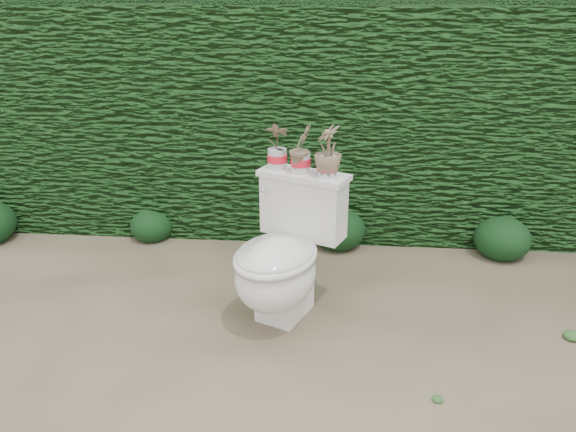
# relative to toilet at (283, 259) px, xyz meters

# --- Properties ---
(ground) EXTENTS (60.00, 60.00, 0.00)m
(ground) POSITION_rel_toilet_xyz_m (0.22, -0.16, -0.36)
(ground) COLOR gray
(ground) RESTS_ON ground
(hedge) EXTENTS (8.00, 1.00, 1.60)m
(hedge) POSITION_rel_toilet_xyz_m (0.22, 1.44, 0.44)
(hedge) COLOR #23591D
(hedge) RESTS_ON ground
(toilet) EXTENTS (0.69, 0.80, 0.78)m
(toilet) POSITION_rel_toilet_xyz_m (0.00, 0.00, 0.00)
(toilet) COLOR silver
(toilet) RESTS_ON ground
(potted_plant_left) EXTENTS (0.14, 0.11, 0.25)m
(potted_plant_left) POSITION_rel_toilet_xyz_m (-0.06, 0.29, 0.54)
(potted_plant_left) COLOR #28812B
(potted_plant_left) RESTS_ON toilet
(potted_plant_center) EXTENTS (0.16, 0.17, 0.25)m
(potted_plant_center) POSITION_rel_toilet_xyz_m (0.08, 0.23, 0.54)
(potted_plant_center) COLOR #28812B
(potted_plant_center) RESTS_ON toilet
(potted_plant_right) EXTENTS (0.18, 0.18, 0.26)m
(potted_plant_right) POSITION_rel_toilet_xyz_m (0.23, 0.16, 0.55)
(potted_plant_right) COLOR #28812B
(potted_plant_right) RESTS_ON toilet
(liriope_clump_1) EXTENTS (0.31, 0.31, 0.25)m
(liriope_clump_1) POSITION_rel_toilet_xyz_m (-1.05, 0.95, -0.23)
(liriope_clump_1) COLOR #143B16
(liriope_clump_1) RESTS_ON ground
(liriope_clump_2) EXTENTS (0.38, 0.38, 0.31)m
(liriope_clump_2) POSITION_rel_toilet_xyz_m (0.30, 0.94, -0.20)
(liriope_clump_2) COLOR #143B16
(liriope_clump_2) RESTS_ON ground
(liriope_clump_3) EXTENTS (0.37, 0.37, 0.30)m
(liriope_clump_3) POSITION_rel_toilet_xyz_m (1.42, 0.87, -0.21)
(liriope_clump_3) COLOR #143B16
(liriope_clump_3) RESTS_ON ground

